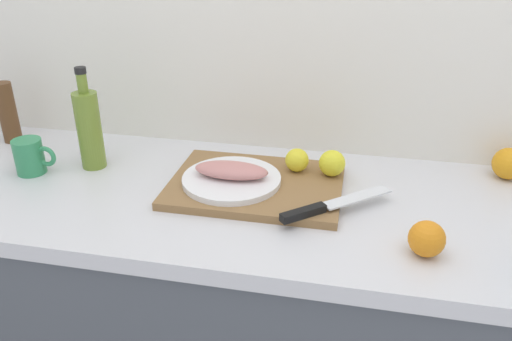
{
  "coord_description": "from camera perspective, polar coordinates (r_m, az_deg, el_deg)",
  "views": [
    {
      "loc": [
        0.09,
        -1.05,
        1.5
      ],
      "look_at": [
        -0.13,
        0.04,
        0.95
      ],
      "focal_mm": 35.75,
      "sensor_mm": 36.0,
      "label": 1
    }
  ],
  "objects": [
    {
      "name": "chef_knife",
      "position": [
        1.14,
        7.66,
        -4.07
      ],
      "size": [
        0.24,
        0.21,
        0.02
      ],
      "rotation": [
        0.0,
        0.0,
        0.71
      ],
      "color": "silver",
      "rests_on": "cutting_board"
    },
    {
      "name": "pepper_mill",
      "position": [
        1.68,
        -26.03,
        5.85
      ],
      "size": [
        0.05,
        0.05,
        0.18
      ],
      "primitive_type": "cylinder",
      "color": "brown",
      "rests_on": "kitchen_counter"
    },
    {
      "name": "back_wall",
      "position": [
        1.4,
        8.09,
        15.72
      ],
      "size": [
        3.2,
        0.05,
        2.5
      ],
      "primitive_type": "cube",
      "color": "white",
      "rests_on": "ground_plane"
    },
    {
      "name": "fish_fillet",
      "position": [
        1.24,
        -2.78,
        0.03
      ],
      "size": [
        0.18,
        0.08,
        0.04
      ],
      "primitive_type": "ellipsoid",
      "color": "tan",
      "rests_on": "white_plate"
    },
    {
      "name": "orange_1",
      "position": [
        1.45,
        26.44,
        0.7
      ],
      "size": [
        0.08,
        0.08,
        0.08
      ],
      "primitive_type": "sphere",
      "color": "orange",
      "rests_on": "kitchen_counter"
    },
    {
      "name": "coffee_mug_0",
      "position": [
        1.45,
        -23.94,
        1.45
      ],
      "size": [
        0.11,
        0.07,
        0.09
      ],
      "color": "#338C59",
      "rests_on": "kitchen_counter"
    },
    {
      "name": "cutting_board",
      "position": [
        1.26,
        0.0,
        -1.63
      ],
      "size": [
        0.42,
        0.31,
        0.02
      ],
      "primitive_type": "cube",
      "color": "olive",
      "rests_on": "kitchen_counter"
    },
    {
      "name": "lemon_1",
      "position": [
        1.29,
        8.51,
        0.82
      ],
      "size": [
        0.07,
        0.07,
        0.07
      ],
      "primitive_type": "sphere",
      "color": "yellow",
      "rests_on": "cutting_board"
    },
    {
      "name": "white_plate",
      "position": [
        1.25,
        -2.75,
        -1.01
      ],
      "size": [
        0.24,
        0.24,
        0.01
      ],
      "primitive_type": "cylinder",
      "color": "white",
      "rests_on": "cutting_board"
    },
    {
      "name": "olive_oil_bottle",
      "position": [
        1.41,
        -18.17,
        4.53
      ],
      "size": [
        0.06,
        0.06,
        0.27
      ],
      "color": "olive",
      "rests_on": "kitchen_counter"
    },
    {
      "name": "lemon_0",
      "position": [
        1.3,
        4.61,
        1.17
      ],
      "size": [
        0.06,
        0.06,
        0.06
      ],
      "primitive_type": "sphere",
      "color": "yellow",
      "rests_on": "cutting_board"
    },
    {
      "name": "orange_2",
      "position": [
        1.06,
        18.56,
        -7.25
      ],
      "size": [
        0.07,
        0.07,
        0.07
      ],
      "primitive_type": "sphere",
      "color": "orange",
      "rests_on": "kitchen_counter"
    }
  ]
}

